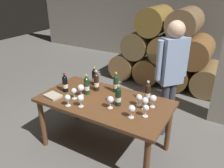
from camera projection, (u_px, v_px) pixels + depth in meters
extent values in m
plane|color=#66635E|center=(105.00, 147.00, 3.20)|extent=(14.00, 14.00, 0.00)
cube|color=gray|center=(188.00, 13.00, 5.91)|extent=(10.00, 0.24, 2.80)
cylinder|color=olive|center=(128.00, 63.00, 5.55)|extent=(0.60, 0.90, 0.60)
cylinder|color=brown|center=(152.00, 68.00, 5.26)|extent=(0.60, 0.90, 0.60)
cylinder|color=brown|center=(178.00, 73.00, 4.97)|extent=(0.60, 0.90, 0.60)
cylinder|color=brown|center=(208.00, 79.00, 4.68)|extent=(0.60, 0.90, 0.60)
cylinder|color=brown|center=(141.00, 44.00, 5.17)|extent=(0.60, 0.90, 0.60)
cylinder|color=brown|center=(167.00, 47.00, 4.89)|extent=(0.60, 0.90, 0.60)
cylinder|color=brown|center=(197.00, 51.00, 4.60)|extent=(0.60, 0.90, 0.60)
cylinder|color=brown|center=(155.00, 20.00, 4.80)|extent=(0.60, 0.90, 0.60)
cylinder|color=brown|center=(185.00, 23.00, 4.51)|extent=(0.60, 0.90, 0.60)
cube|color=brown|center=(104.00, 101.00, 2.89)|extent=(1.70, 0.90, 0.04)
cylinder|color=brown|center=(43.00, 124.00, 3.09)|extent=(0.07, 0.07, 0.72)
cylinder|color=brown|center=(146.00, 166.00, 2.39)|extent=(0.07, 0.07, 0.72)
cylinder|color=brown|center=(78.00, 100.00, 3.71)|extent=(0.07, 0.07, 0.72)
cylinder|color=brown|center=(168.00, 128.00, 3.00)|extent=(0.07, 0.07, 0.72)
cylinder|color=#19381E|center=(87.00, 87.00, 3.01)|extent=(0.07, 0.07, 0.20)
sphere|color=#19381E|center=(86.00, 80.00, 2.96)|extent=(0.07, 0.07, 0.07)
cylinder|color=#19381E|center=(86.00, 78.00, 2.95)|extent=(0.03, 0.03, 0.06)
cylinder|color=gold|center=(86.00, 75.00, 2.94)|extent=(0.03, 0.03, 0.02)
cylinder|color=silver|center=(87.00, 88.00, 3.01)|extent=(0.07, 0.07, 0.06)
cylinder|color=black|center=(65.00, 85.00, 3.07)|extent=(0.07, 0.07, 0.19)
sphere|color=black|center=(65.00, 78.00, 3.03)|extent=(0.07, 0.07, 0.07)
cylinder|color=black|center=(64.00, 77.00, 3.02)|extent=(0.03, 0.03, 0.06)
cylinder|color=#B21E23|center=(64.00, 74.00, 3.00)|extent=(0.03, 0.03, 0.02)
cylinder|color=silver|center=(65.00, 86.00, 3.08)|extent=(0.07, 0.07, 0.06)
cylinder|color=black|center=(96.00, 84.00, 3.10)|extent=(0.07, 0.07, 0.21)
sphere|color=black|center=(96.00, 76.00, 3.05)|extent=(0.07, 0.07, 0.07)
cylinder|color=black|center=(96.00, 74.00, 3.04)|extent=(0.03, 0.03, 0.07)
cylinder|color=silver|center=(96.00, 71.00, 3.02)|extent=(0.03, 0.03, 0.02)
cylinder|color=silver|center=(96.00, 84.00, 3.10)|extent=(0.07, 0.07, 0.06)
cylinder|color=#19381E|center=(116.00, 85.00, 3.06)|extent=(0.07, 0.07, 0.20)
sphere|color=#19381E|center=(116.00, 78.00, 3.01)|extent=(0.07, 0.07, 0.07)
cylinder|color=#19381E|center=(116.00, 76.00, 3.00)|extent=(0.03, 0.03, 0.06)
cylinder|color=gold|center=(116.00, 73.00, 2.99)|extent=(0.03, 0.03, 0.02)
cylinder|color=silver|center=(116.00, 86.00, 3.06)|extent=(0.07, 0.07, 0.06)
cylinder|color=black|center=(118.00, 98.00, 2.72)|extent=(0.07, 0.07, 0.19)
sphere|color=black|center=(118.00, 91.00, 2.68)|extent=(0.07, 0.07, 0.07)
cylinder|color=black|center=(118.00, 89.00, 2.67)|extent=(0.03, 0.03, 0.06)
cylinder|color=tan|center=(118.00, 86.00, 2.65)|extent=(0.03, 0.03, 0.02)
cylinder|color=silver|center=(118.00, 99.00, 2.73)|extent=(0.07, 0.07, 0.06)
cylinder|color=black|center=(147.00, 94.00, 2.83)|extent=(0.07, 0.07, 0.19)
sphere|color=black|center=(148.00, 87.00, 2.79)|extent=(0.07, 0.07, 0.07)
cylinder|color=black|center=(148.00, 85.00, 2.78)|extent=(0.03, 0.03, 0.06)
cylinder|color=silver|center=(148.00, 82.00, 2.76)|extent=(0.03, 0.03, 0.02)
cylinder|color=silver|center=(147.00, 95.00, 2.83)|extent=(0.07, 0.07, 0.06)
cylinder|color=black|center=(95.00, 79.00, 3.27)|extent=(0.07, 0.07, 0.20)
sphere|color=black|center=(94.00, 72.00, 3.22)|extent=(0.07, 0.07, 0.07)
cylinder|color=black|center=(94.00, 70.00, 3.21)|extent=(0.03, 0.03, 0.06)
cylinder|color=gold|center=(94.00, 68.00, 3.20)|extent=(0.03, 0.03, 0.02)
cylinder|color=silver|center=(95.00, 79.00, 3.27)|extent=(0.07, 0.07, 0.06)
cylinder|color=white|center=(139.00, 105.00, 2.75)|extent=(0.06, 0.06, 0.00)
cylinder|color=white|center=(139.00, 103.00, 2.74)|extent=(0.01, 0.01, 0.07)
sphere|color=white|center=(139.00, 97.00, 2.71)|extent=(0.08, 0.08, 0.08)
cylinder|color=white|center=(81.00, 96.00, 2.99)|extent=(0.06, 0.06, 0.00)
cylinder|color=white|center=(81.00, 93.00, 2.97)|extent=(0.01, 0.01, 0.07)
sphere|color=white|center=(81.00, 88.00, 2.94)|extent=(0.09, 0.09, 0.09)
cylinder|color=white|center=(144.00, 109.00, 2.68)|extent=(0.06, 0.06, 0.00)
cylinder|color=white|center=(145.00, 106.00, 2.66)|extent=(0.01, 0.01, 0.07)
sphere|color=white|center=(145.00, 101.00, 2.63)|extent=(0.08, 0.08, 0.08)
cylinder|color=white|center=(131.00, 117.00, 2.51)|extent=(0.06, 0.06, 0.00)
cylinder|color=white|center=(131.00, 114.00, 2.50)|extent=(0.01, 0.01, 0.07)
sphere|color=white|center=(132.00, 109.00, 2.47)|extent=(0.08, 0.08, 0.08)
cylinder|color=white|center=(110.00, 108.00, 2.70)|extent=(0.06, 0.06, 0.00)
cylinder|color=white|center=(110.00, 105.00, 2.69)|extent=(0.01, 0.01, 0.07)
sphere|color=white|center=(110.00, 100.00, 2.66)|extent=(0.08, 0.08, 0.08)
cylinder|color=white|center=(68.00, 105.00, 2.75)|extent=(0.06, 0.06, 0.00)
cylinder|color=white|center=(68.00, 103.00, 2.74)|extent=(0.01, 0.01, 0.07)
sphere|color=white|center=(68.00, 98.00, 2.71)|extent=(0.08, 0.08, 0.08)
cylinder|color=white|center=(81.00, 106.00, 2.73)|extent=(0.06, 0.06, 0.00)
cylinder|color=white|center=(81.00, 103.00, 2.72)|extent=(0.01, 0.01, 0.07)
sphere|color=white|center=(81.00, 98.00, 2.69)|extent=(0.08, 0.08, 0.08)
cylinder|color=white|center=(145.00, 116.00, 2.54)|extent=(0.06, 0.06, 0.00)
cylinder|color=white|center=(145.00, 113.00, 2.52)|extent=(0.01, 0.01, 0.07)
sphere|color=white|center=(146.00, 108.00, 2.49)|extent=(0.07, 0.07, 0.07)
cylinder|color=white|center=(152.00, 107.00, 2.73)|extent=(0.06, 0.06, 0.00)
cylinder|color=white|center=(153.00, 104.00, 2.71)|extent=(0.01, 0.01, 0.07)
sphere|color=white|center=(153.00, 98.00, 2.68)|extent=(0.09, 0.09, 0.09)
cylinder|color=white|center=(74.00, 98.00, 2.92)|extent=(0.06, 0.06, 0.00)
cylinder|color=white|center=(74.00, 96.00, 2.90)|extent=(0.01, 0.01, 0.07)
sphere|color=white|center=(74.00, 91.00, 2.87)|extent=(0.07, 0.07, 0.07)
cube|color=#B2A893|center=(53.00, 96.00, 2.96)|extent=(0.24, 0.19, 0.03)
cylinder|color=#383842|center=(170.00, 108.00, 3.34)|extent=(0.11, 0.11, 0.85)
cylinder|color=#383842|center=(164.00, 110.00, 3.31)|extent=(0.11, 0.11, 0.85)
cube|color=#8499BC|center=(172.00, 61.00, 3.01)|extent=(0.34, 0.36, 0.64)
cylinder|color=#8499BC|center=(186.00, 57.00, 3.06)|extent=(0.08, 0.08, 0.54)
cylinder|color=#8499BC|center=(159.00, 61.00, 2.93)|extent=(0.08, 0.08, 0.54)
sphere|color=tan|center=(176.00, 29.00, 2.83)|extent=(0.23, 0.23, 0.23)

